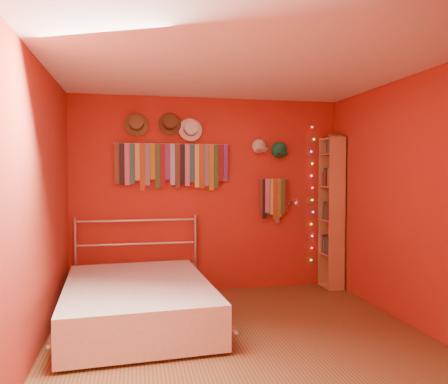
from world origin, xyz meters
TOP-DOWN VIEW (x-y plane):
  - ground at (0.00, 0.00)m, footprint 3.50×3.50m
  - back_wall at (0.00, 1.75)m, footprint 3.50×0.02m
  - right_wall at (1.75, 0.00)m, footprint 0.02×3.50m
  - left_wall at (-1.75, 0.00)m, footprint 0.02×3.50m
  - ceiling at (0.00, 0.00)m, footprint 3.50×3.50m
  - tie_rack at (-0.47, 1.68)m, footprint 1.45×0.03m
  - small_tie_rack at (0.86, 1.69)m, footprint 0.40×0.03m
  - fedora_olive at (-0.92, 1.65)m, footprint 0.30×0.16m
  - fedora_brown at (-0.51, 1.65)m, footprint 0.29×0.16m
  - fedora_white at (-0.25, 1.65)m, footprint 0.30×0.16m
  - cap_white at (0.66, 1.70)m, footprint 0.18×0.23m
  - cap_green at (0.93, 1.70)m, footprint 0.20×0.25m
  - fairy_lights at (1.41, 1.71)m, footprint 0.06×0.02m
  - reading_lamp at (1.09, 1.50)m, footprint 0.08×0.33m
  - bookshelf at (1.66, 1.53)m, footprint 0.25×0.34m
  - bed at (-0.93, 0.61)m, footprint 1.62×2.10m

SIDE VIEW (x-z plane):
  - ground at x=0.00m, z-range 0.00..0.00m
  - bed at x=-0.93m, z-range -0.27..0.73m
  - bookshelf at x=1.66m, z-range 0.02..2.02m
  - reading_lamp at x=1.09m, z-range 1.09..1.19m
  - small_tie_rack at x=0.86m, z-range 0.91..1.51m
  - fairy_lights at x=1.41m, z-range 0.33..2.16m
  - back_wall at x=0.00m, z-range 0.00..2.50m
  - right_wall at x=1.75m, z-range 0.00..2.50m
  - left_wall at x=-1.75m, z-range 0.00..2.50m
  - tie_rack at x=-0.47m, z-range 1.35..1.95m
  - cap_green at x=0.93m, z-range 1.74..1.93m
  - cap_white at x=0.66m, z-range 1.79..1.97m
  - fedora_white at x=-0.25m, z-range 1.94..2.24m
  - fedora_olive at x=-0.92m, z-range 1.99..2.29m
  - fedora_brown at x=-0.51m, z-range 2.01..2.30m
  - ceiling at x=0.00m, z-range 2.49..2.51m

